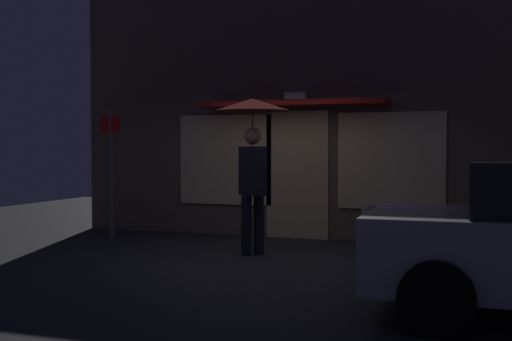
{
  "coord_description": "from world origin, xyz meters",
  "views": [
    {
      "loc": [
        3.17,
        -8.68,
        1.57
      ],
      "look_at": [
        -0.05,
        0.24,
        1.24
      ],
      "focal_mm": 46.06,
      "sensor_mm": 36.0,
      "label": 1
    }
  ],
  "objects_px": {
    "person_with_umbrella": "(253,134)",
    "street_sign_post": "(111,165)",
    "sidewalk_bollard": "(368,228)",
    "sidewalk_bollard_2": "(406,238)"
  },
  "relations": [
    {
      "from": "person_with_umbrella",
      "to": "street_sign_post",
      "type": "xyz_separation_m",
      "value": [
        -2.94,
        0.89,
        -0.5
      ]
    },
    {
      "from": "street_sign_post",
      "to": "sidewalk_bollard",
      "type": "bearing_deg",
      "value": 2.06
    },
    {
      "from": "street_sign_post",
      "to": "sidewalk_bollard",
      "type": "height_order",
      "value": "street_sign_post"
    },
    {
      "from": "person_with_umbrella",
      "to": "sidewalk_bollard",
      "type": "xyz_separation_m",
      "value": [
        1.49,
        1.05,
        -1.42
      ]
    },
    {
      "from": "person_with_umbrella",
      "to": "sidewalk_bollard_2",
      "type": "relative_size",
      "value": 4.34
    },
    {
      "from": "street_sign_post",
      "to": "sidewalk_bollard_2",
      "type": "bearing_deg",
      "value": -1.84
    },
    {
      "from": "person_with_umbrella",
      "to": "street_sign_post",
      "type": "height_order",
      "value": "person_with_umbrella"
    },
    {
      "from": "sidewalk_bollard",
      "to": "person_with_umbrella",
      "type": "bearing_deg",
      "value": -145.0
    },
    {
      "from": "person_with_umbrella",
      "to": "sidewalk_bollard",
      "type": "relative_size",
      "value": 3.31
    },
    {
      "from": "person_with_umbrella",
      "to": "sidewalk_bollard_2",
      "type": "xyz_separation_m",
      "value": [
        2.11,
        0.72,
        -1.5
      ]
    }
  ]
}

